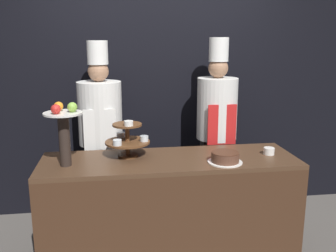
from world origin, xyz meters
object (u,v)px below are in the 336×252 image
at_px(cake_round, 225,158).
at_px(tiered_stand, 128,139).
at_px(cup_white, 269,151).
at_px(chef_center_left, 217,124).
at_px(fruit_pedestal, 64,127).
at_px(chef_left, 101,129).

bearing_deg(cake_round, tiered_stand, 160.66).
height_order(cup_white, chef_center_left, chef_center_left).
xyz_separation_m(fruit_pedestal, cake_round, (1.24, -0.11, -0.26)).
xyz_separation_m(tiered_stand, fruit_pedestal, (-0.48, -0.16, 0.15)).
bearing_deg(cup_white, fruit_pedestal, -178.38).
height_order(tiered_stand, cake_round, tiered_stand).
relative_size(cup_white, chef_left, 0.05).
height_order(cake_round, cup_white, cake_round).
bearing_deg(cup_white, chef_center_left, 114.98).
height_order(tiered_stand, chef_center_left, chef_center_left).
bearing_deg(cup_white, chef_left, 156.42).
relative_size(tiered_stand, cake_round, 1.34).
relative_size(tiered_stand, chef_center_left, 0.20).
relative_size(cake_round, chef_center_left, 0.15).
bearing_deg(fruit_pedestal, cake_round, -4.91).
relative_size(tiered_stand, cup_white, 4.10).
xyz_separation_m(chef_left, chef_center_left, (1.13, 0.00, 0.02)).
height_order(fruit_pedestal, chef_left, chef_left).
distance_m(fruit_pedestal, cake_round, 1.27).
xyz_separation_m(cup_white, chef_left, (-1.42, 0.62, 0.09)).
bearing_deg(chef_left, chef_center_left, 0.00).
height_order(tiered_stand, chef_left, chef_left).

